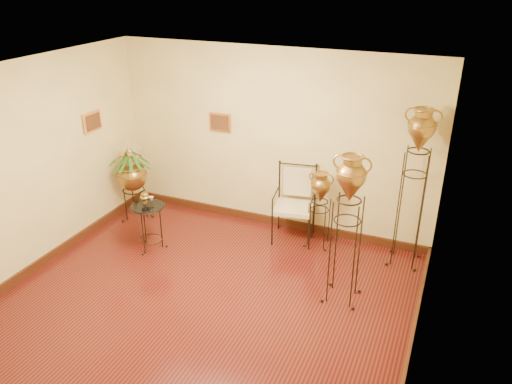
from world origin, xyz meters
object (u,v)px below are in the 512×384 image
at_px(amphora_mid, 347,229).
at_px(planter_urn, 132,173).
at_px(armchair, 294,205).
at_px(side_table, 149,226).
at_px(amphora_tall, 413,187).

height_order(amphora_mid, planter_urn, amphora_mid).
bearing_deg(armchair, side_table, -158.78).
bearing_deg(armchair, amphora_mid, -57.34).
distance_m(amphora_mid, side_table, 2.95).
distance_m(amphora_mid, armchair, 1.61).
xyz_separation_m(amphora_tall, armchair, (-1.64, -0.00, -0.58)).
bearing_deg(amphora_tall, side_table, -162.70).
height_order(planter_urn, side_table, planter_urn).
bearing_deg(side_table, amphora_tall, 17.30).
bearing_deg(amphora_mid, side_table, 178.49).
height_order(amphora_mid, armchair, amphora_mid).
xyz_separation_m(amphora_tall, amphora_mid, (-0.60, -1.16, -0.17)).
height_order(amphora_tall, armchair, amphora_tall).
xyz_separation_m(amphora_mid, planter_urn, (-3.70, 0.85, -0.20)).
distance_m(amphora_tall, amphora_mid, 1.32).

